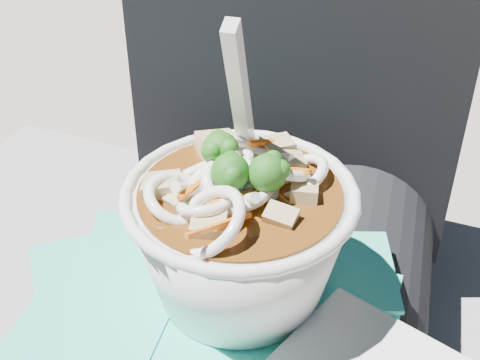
# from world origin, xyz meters

# --- Properties ---
(person_body) EXTENTS (0.34, 0.94, 0.98)m
(person_body) POSITION_xyz_m (0.00, 0.09, 0.53)
(person_body) COLOR black
(person_body) RESTS_ON ground
(plastic_bag) EXTENTS (0.31, 0.28, 0.02)m
(plastic_bag) POSITION_xyz_m (-0.01, -0.01, 0.59)
(plastic_bag) COLOR #2EC0AC
(plastic_bag) RESTS_ON lap
(udon_bowl) EXTENTS (0.17, 0.17, 0.21)m
(udon_bowl) POSITION_xyz_m (0.01, 0.01, 0.66)
(udon_bowl) COLOR white
(udon_bowl) RESTS_ON plastic_bag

